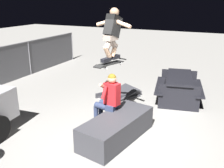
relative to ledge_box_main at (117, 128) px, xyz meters
name	(u,v)px	position (x,y,z in m)	size (l,w,h in m)	color
ground_plane	(122,137)	(0.09, -0.08, -0.26)	(40.00, 40.00, 0.00)	gray
ledge_box_main	(117,128)	(0.00, 0.00, 0.00)	(1.89, 0.76, 0.52)	#38383D
person_sitting_on_ledge	(108,98)	(0.35, 0.38, 0.50)	(0.60, 0.78, 1.35)	#2D3856
skateboard	(111,63)	(0.50, 0.38, 1.28)	(1.04, 0.36, 0.13)	black
skater_airborne	(112,32)	(0.56, 0.37, 1.97)	(0.63, 0.89, 1.12)	black
kicker_ramp	(119,95)	(2.33, 0.99, -0.21)	(1.35, 1.22, 0.32)	#38383D
picnic_table_back	(179,84)	(2.86, -0.73, 0.24)	(1.94, 1.66, 0.75)	black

